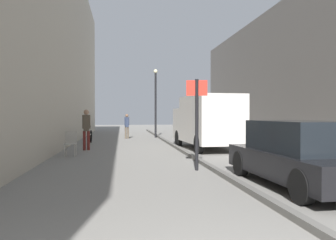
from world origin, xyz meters
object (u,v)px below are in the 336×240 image
Objects in this scene: lamp_post at (156,99)px; bicycle_leaning at (90,137)px; cafe_chair_near_window at (71,142)px; pedestrian_main_foreground at (86,127)px; delivery_van at (206,121)px; pedestrian_mid_block at (127,124)px; parked_car at (300,154)px; street_sign_post at (197,116)px.

bicycle_leaning is (-4.08, -4.47, -2.34)m from lamp_post.
cafe_chair_near_window is at bearing -113.50° from lamp_post.
delivery_van is at bearing -2.06° from pedestrian_main_foreground.
pedestrian_mid_block is 4.33m from bicycle_leaning.
parked_car is (5.49, -8.44, -0.34)m from pedestrian_main_foreground.
cafe_chair_near_window is (-2.30, -9.21, -0.40)m from pedestrian_mid_block.
parked_car is 3.11m from street_sign_post.
delivery_van reaches higher than pedestrian_main_foreground.
cafe_chair_near_window is (-4.31, -9.91, -2.18)m from lamp_post.
pedestrian_main_foreground is 0.38× the size of lamp_post.
pedestrian_mid_block is 2.77m from lamp_post.
delivery_van is (5.46, -0.28, 0.25)m from pedestrian_main_foreground.
pedestrian_mid_block is at bearing -67.78° from street_sign_post.
bicycle_leaning is (-5.64, 11.85, -0.33)m from parked_car.
lamp_post reaches higher than pedestrian_mid_block.
pedestrian_mid_block is at bearing 75.88° from pedestrian_main_foreground.
lamp_post reaches higher than delivery_van.
pedestrian_main_foreground is 5.47m from delivery_van.
parked_car is 13.13m from bicycle_leaning.
pedestrian_mid_block is 8.26m from delivery_van.
delivery_van is 6.78m from bicycle_leaning.
pedestrian_main_foreground is at bearing -116.48° from lamp_post.
delivery_van is 6.15m from cafe_chair_near_window.
street_sign_post reaches higher than pedestrian_mid_block.
lamp_post reaches higher than street_sign_post.
parked_car is 4.52× the size of cafe_chair_near_window.
lamp_post is (-1.54, 8.16, 1.42)m from delivery_van.
cafe_chair_near_window is at bearing -29.94° from street_sign_post.
delivery_van reaches higher than pedestrian_mid_block.
street_sign_post is at bearing -90.97° from lamp_post.
parked_car is at bearing -63.63° from bicycle_leaning.
pedestrian_mid_block is (1.92, 7.17, -0.10)m from pedestrian_main_foreground.
parked_car is at bearing -56.10° from pedestrian_main_foreground.
bicycle_leaning is (-2.07, -3.76, -0.57)m from pedestrian_mid_block.
pedestrian_mid_block is 16.02m from parked_car.
bicycle_leaning is at bearing -53.30° from street_sign_post.
pedestrian_main_foreground is 0.35× the size of delivery_van.
street_sign_post reaches higher than parked_car.
lamp_post reaches higher than parked_car.
street_sign_post reaches higher than bicycle_leaning.
street_sign_post is 2.77× the size of cafe_chair_near_window.
pedestrian_mid_block is 0.35× the size of lamp_post.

